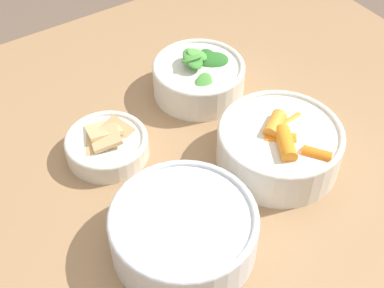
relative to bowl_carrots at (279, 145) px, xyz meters
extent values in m
cube|color=#99724C|center=(0.24, -0.05, -0.05)|extent=(1.34, 0.95, 0.03)
cube|color=olive|center=(-0.37, -0.46, -0.42)|extent=(0.06, 0.06, 0.70)
cylinder|color=silver|center=(0.00, 0.00, -0.01)|extent=(0.18, 0.18, 0.06)
torus|color=silver|center=(0.00, 0.00, 0.02)|extent=(0.18, 0.18, 0.01)
cylinder|color=orange|center=(0.00, 0.00, 0.01)|extent=(0.05, 0.05, 0.02)
cylinder|color=orange|center=(0.01, -0.01, 0.01)|extent=(0.03, 0.06, 0.02)
cylinder|color=orange|center=(0.02, 0.05, 0.01)|extent=(0.05, 0.04, 0.02)
cylinder|color=orange|center=(0.00, -0.03, 0.01)|extent=(0.05, 0.04, 0.02)
cylinder|color=orange|center=(-0.03, -0.01, 0.01)|extent=(0.05, 0.03, 0.02)
cylinder|color=orange|center=(0.01, 0.01, 0.02)|extent=(0.05, 0.05, 0.02)
cylinder|color=orange|center=(0.01, 0.02, 0.03)|extent=(0.05, 0.06, 0.02)
cylinder|color=orange|center=(-0.01, 0.06, 0.02)|extent=(0.04, 0.04, 0.02)
cylinder|color=orange|center=(0.00, -0.01, 0.03)|extent=(0.05, 0.04, 0.02)
cylinder|color=silver|center=(0.01, -0.20, -0.01)|extent=(0.16, 0.16, 0.05)
torus|color=silver|center=(0.01, -0.20, 0.02)|extent=(0.16, 0.16, 0.01)
ellipsoid|color=#3D8433|center=(0.01, -0.21, 0.03)|extent=(0.05, 0.06, 0.02)
ellipsoid|color=#4C933D|center=(0.00, -0.21, 0.03)|extent=(0.05, 0.04, 0.03)
ellipsoid|color=#2D7028|center=(-0.02, -0.20, 0.02)|extent=(0.07, 0.06, 0.02)
ellipsoid|color=#2D7028|center=(-0.02, -0.21, 0.02)|extent=(0.03, 0.05, 0.03)
ellipsoid|color=#4C933D|center=(0.02, -0.21, 0.03)|extent=(0.04, 0.03, 0.02)
ellipsoid|color=#4C933D|center=(0.03, -0.16, 0.02)|extent=(0.05, 0.05, 0.03)
cylinder|color=silver|center=(0.20, 0.05, -0.01)|extent=(0.19, 0.19, 0.06)
torus|color=silver|center=(0.20, 0.05, 0.03)|extent=(0.19, 0.19, 0.01)
cylinder|color=brown|center=(0.20, 0.05, -0.02)|extent=(0.17, 0.17, 0.03)
ellipsoid|color=#A36B4C|center=(0.27, 0.04, 0.01)|extent=(0.01, 0.01, 0.01)
ellipsoid|color=#A36B4C|center=(0.18, -0.03, 0.01)|extent=(0.01, 0.01, 0.01)
ellipsoid|color=#A36B4C|center=(0.27, 0.04, 0.01)|extent=(0.01, 0.01, 0.01)
ellipsoid|color=#A36B4C|center=(0.16, 0.00, 0.01)|extent=(0.01, 0.01, 0.01)
ellipsoid|color=#A36B4C|center=(0.26, 0.06, 0.01)|extent=(0.01, 0.01, 0.01)
ellipsoid|color=#A36B4C|center=(0.23, 0.03, 0.01)|extent=(0.01, 0.01, 0.01)
ellipsoid|color=#8E5B3D|center=(0.16, 0.06, 0.01)|extent=(0.01, 0.01, 0.01)
ellipsoid|color=#8E5B3D|center=(0.20, 0.00, 0.01)|extent=(0.01, 0.01, 0.01)
ellipsoid|color=#A36B4C|center=(0.16, 0.03, 0.01)|extent=(0.01, 0.01, 0.01)
ellipsoid|color=#8E5B3D|center=(0.15, 0.06, 0.01)|extent=(0.01, 0.01, 0.01)
ellipsoid|color=#A36B4C|center=(0.17, 0.11, 0.01)|extent=(0.01, 0.01, 0.01)
cylinder|color=tan|center=(0.19, -0.02, 0.01)|extent=(0.03, 0.03, 0.01)
cylinder|color=beige|center=(0.19, -0.02, 0.01)|extent=(0.03, 0.03, 0.01)
cylinder|color=tan|center=(0.24, 0.01, 0.02)|extent=(0.03, 0.03, 0.01)
cylinder|color=tan|center=(0.21, 0.06, 0.01)|extent=(0.03, 0.03, 0.01)
cylinder|color=tan|center=(0.21, -0.01, 0.02)|extent=(0.03, 0.03, 0.01)
cylinder|color=silver|center=(0.21, -0.15, -0.02)|extent=(0.13, 0.13, 0.03)
torus|color=silver|center=(0.21, -0.15, -0.01)|extent=(0.13, 0.13, 0.01)
cube|color=tan|center=(0.21, -0.15, -0.01)|extent=(0.05, 0.05, 0.01)
cube|color=tan|center=(0.21, -0.15, -0.01)|extent=(0.06, 0.05, 0.01)
cube|color=tan|center=(0.23, -0.16, -0.01)|extent=(0.05, 0.05, 0.02)
cube|color=tan|center=(0.19, -0.16, -0.01)|extent=(0.06, 0.06, 0.02)
cube|color=tan|center=(0.20, -0.17, 0.00)|extent=(0.06, 0.05, 0.02)
cube|color=tan|center=(0.21, -0.15, 0.00)|extent=(0.06, 0.06, 0.02)
camera|label=1|loc=(0.41, 0.39, 0.56)|focal=50.00mm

